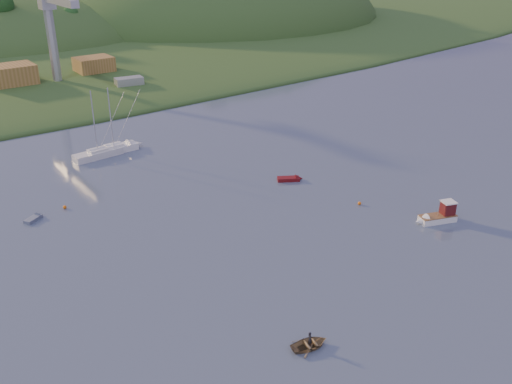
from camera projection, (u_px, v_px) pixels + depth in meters
ground at (510, 369)px, 50.63m from camera, size 500.00×500.00×0.00m
shore_slope at (0, 62)px, 170.54m from camera, size 640.00×150.00×7.00m
hill_right at (212, 23)px, 244.35m from camera, size 150.00×130.00×60.00m
wharf at (68, 83)px, 141.53m from camera, size 42.00×16.00×2.40m
shed_west at (10, 75)px, 133.65m from camera, size 11.00×8.00×4.80m
shed_east at (94, 65)px, 146.03m from camera, size 9.00×7.00×4.00m
dock_crane at (51, 19)px, 130.64m from camera, size 3.20×28.00×20.30m
fishing_boat at (435, 217)px, 75.99m from camera, size 6.13×3.74×3.74m
sailboat_near at (114, 149)px, 100.10m from camera, size 8.45×2.80×11.61m
sailboat_far at (98, 153)px, 97.95m from camera, size 8.60×3.16×11.70m
canoe at (310, 344)px, 53.10m from camera, size 4.13×3.33×0.76m
paddler at (310, 341)px, 52.95m from camera, size 0.46×0.61×1.49m
red_tender at (293, 179)px, 89.03m from camera, size 4.11×3.23×1.36m
grey_dinghy at (36, 217)px, 77.15m from camera, size 3.11×2.48×1.11m
work_vessel at (130, 88)px, 136.75m from camera, size 15.72×7.53×3.88m
buoy_1 at (359, 203)px, 81.05m from camera, size 0.50×0.50×0.50m
buoy_3 at (65, 207)px, 79.90m from camera, size 0.50×0.50×0.50m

